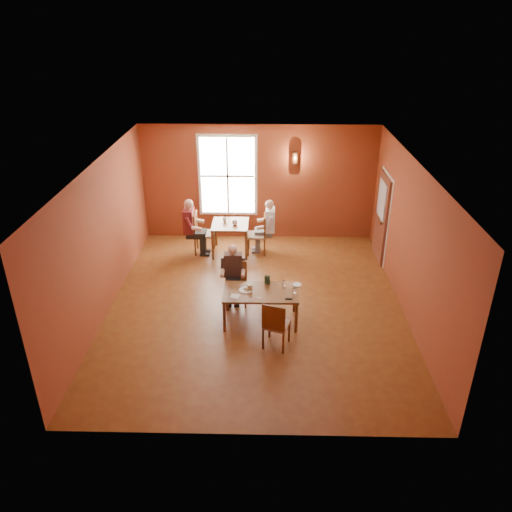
{
  "coord_description": "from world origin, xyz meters",
  "views": [
    {
      "loc": [
        0.21,
        -8.81,
        5.56
      ],
      "look_at": [
        0.0,
        0.2,
        1.05
      ],
      "focal_mm": 35.0,
      "sensor_mm": 36.0,
      "label": 1
    }
  ],
  "objects_px": {
    "chair_diner_main": "(237,284)",
    "diner_maroon": "(203,227)",
    "diner_main": "(237,279)",
    "chair_diner_maroon": "(204,233)",
    "second_table": "(231,238)",
    "chair_diner_white": "(257,234)",
    "main_table": "(261,306)",
    "diner_white": "(258,228)",
    "chair_empty": "(277,323)"
  },
  "relations": [
    {
      "from": "chair_diner_main",
      "to": "chair_diner_white",
      "type": "height_order",
      "value": "chair_diner_white"
    },
    {
      "from": "main_table",
      "to": "chair_diner_main",
      "type": "relative_size",
      "value": 1.6
    },
    {
      "from": "chair_diner_main",
      "to": "diner_white",
      "type": "height_order",
      "value": "diner_white"
    },
    {
      "from": "second_table",
      "to": "chair_diner_white",
      "type": "xyz_separation_m",
      "value": [
        0.65,
        0.0,
        0.11
      ]
    },
    {
      "from": "chair_empty",
      "to": "chair_diner_white",
      "type": "distance_m",
      "value": 3.87
    },
    {
      "from": "diner_main",
      "to": "second_table",
      "type": "xyz_separation_m",
      "value": [
        -0.3,
        2.45,
        -0.21
      ]
    },
    {
      "from": "second_table",
      "to": "diner_main",
      "type": "bearing_deg",
      "value": -83.07
    },
    {
      "from": "chair_empty",
      "to": "chair_diner_white",
      "type": "relative_size",
      "value": 0.94
    },
    {
      "from": "diner_white",
      "to": "main_table",
      "type": "bearing_deg",
      "value": -177.81
    },
    {
      "from": "chair_diner_white",
      "to": "chair_diner_maroon",
      "type": "distance_m",
      "value": 1.3
    },
    {
      "from": "diner_white",
      "to": "chair_diner_maroon",
      "type": "xyz_separation_m",
      "value": [
        -1.33,
        0.0,
        -0.13
      ]
    },
    {
      "from": "chair_diner_main",
      "to": "diner_maroon",
      "type": "relative_size",
      "value": 0.65
    },
    {
      "from": "chair_diner_maroon",
      "to": "main_table",
      "type": "bearing_deg",
      "value": 25.27
    },
    {
      "from": "chair_empty",
      "to": "second_table",
      "type": "xyz_separation_m",
      "value": [
        -1.09,
        3.84,
        -0.08
      ]
    },
    {
      "from": "diner_main",
      "to": "chair_diner_maroon",
      "type": "height_order",
      "value": "diner_main"
    },
    {
      "from": "diner_main",
      "to": "chair_diner_white",
      "type": "bearing_deg",
      "value": -98.2
    },
    {
      "from": "chair_empty",
      "to": "chair_diner_main",
      "type": "bearing_deg",
      "value": 137.37
    },
    {
      "from": "diner_main",
      "to": "second_table",
      "type": "relative_size",
      "value": 1.35
    },
    {
      "from": "chair_diner_main",
      "to": "diner_maroon",
      "type": "height_order",
      "value": "diner_maroon"
    },
    {
      "from": "main_table",
      "to": "chair_diner_maroon",
      "type": "height_order",
      "value": "chair_diner_maroon"
    },
    {
      "from": "main_table",
      "to": "diner_main",
      "type": "xyz_separation_m",
      "value": [
        -0.5,
        0.62,
        0.26
      ]
    },
    {
      "from": "chair_diner_white",
      "to": "diner_white",
      "type": "xyz_separation_m",
      "value": [
        0.03,
        0.0,
        0.16
      ]
    },
    {
      "from": "diner_main",
      "to": "main_table",
      "type": "bearing_deg",
      "value": 128.88
    },
    {
      "from": "main_table",
      "to": "chair_empty",
      "type": "xyz_separation_m",
      "value": [
        0.3,
        -0.78,
        0.14
      ]
    },
    {
      "from": "main_table",
      "to": "chair_diner_white",
      "type": "xyz_separation_m",
      "value": [
        -0.15,
        3.07,
        0.17
      ]
    },
    {
      "from": "main_table",
      "to": "chair_diner_main",
      "type": "xyz_separation_m",
      "value": [
        -0.5,
        0.65,
        0.11
      ]
    },
    {
      "from": "chair_diner_main",
      "to": "diner_main",
      "type": "relative_size",
      "value": 0.75
    },
    {
      "from": "second_table",
      "to": "diner_white",
      "type": "relative_size",
      "value": 0.67
    },
    {
      "from": "diner_main",
      "to": "chair_diner_maroon",
      "type": "bearing_deg",
      "value": -68.83
    },
    {
      "from": "chair_diner_main",
      "to": "diner_maroon",
      "type": "distance_m",
      "value": 2.62
    },
    {
      "from": "diner_main",
      "to": "second_table",
      "type": "bearing_deg",
      "value": -83.07
    },
    {
      "from": "chair_diner_white",
      "to": "diner_main",
      "type": "bearing_deg",
      "value": 171.8
    },
    {
      "from": "chair_diner_main",
      "to": "chair_diner_white",
      "type": "distance_m",
      "value": 2.44
    },
    {
      "from": "main_table",
      "to": "diner_maroon",
      "type": "xyz_separation_m",
      "value": [
        -1.48,
        3.07,
        0.36
      ]
    },
    {
      "from": "chair_diner_maroon",
      "to": "diner_main",
      "type": "bearing_deg",
      "value": 21.17
    },
    {
      "from": "main_table",
      "to": "chair_diner_main",
      "type": "distance_m",
      "value": 0.83
    },
    {
      "from": "main_table",
      "to": "chair_diner_white",
      "type": "relative_size",
      "value": 1.42
    },
    {
      "from": "chair_empty",
      "to": "chair_diner_maroon",
      "type": "height_order",
      "value": "chair_diner_maroon"
    },
    {
      "from": "chair_diner_main",
      "to": "diner_maroon",
      "type": "bearing_deg",
      "value": -67.98
    },
    {
      "from": "second_table",
      "to": "diner_maroon",
      "type": "distance_m",
      "value": 0.75
    },
    {
      "from": "chair_diner_main",
      "to": "chair_empty",
      "type": "distance_m",
      "value": 1.64
    },
    {
      "from": "second_table",
      "to": "diner_white",
      "type": "bearing_deg",
      "value": 0.0
    },
    {
      "from": "chair_diner_white",
      "to": "chair_diner_maroon",
      "type": "bearing_deg",
      "value": 90.0
    },
    {
      "from": "diner_main",
      "to": "diner_maroon",
      "type": "bearing_deg",
      "value": -68.22
    },
    {
      "from": "second_table",
      "to": "chair_diner_white",
      "type": "distance_m",
      "value": 0.66
    },
    {
      "from": "chair_diner_white",
      "to": "chair_diner_main",
      "type": "bearing_deg",
      "value": 171.7
    },
    {
      "from": "chair_diner_maroon",
      "to": "chair_diner_main",
      "type": "bearing_deg",
      "value": 21.41
    },
    {
      "from": "main_table",
      "to": "second_table",
      "type": "height_order",
      "value": "second_table"
    },
    {
      "from": "main_table",
      "to": "chair_diner_maroon",
      "type": "distance_m",
      "value": 3.4
    },
    {
      "from": "chair_diner_main",
      "to": "chair_diner_white",
      "type": "relative_size",
      "value": 0.89
    }
  ]
}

